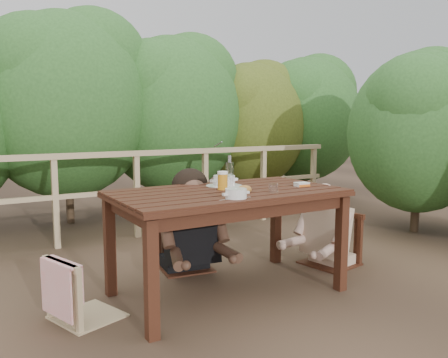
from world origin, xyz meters
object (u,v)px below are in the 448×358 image
chair_far (185,221)px  tumbler (273,189)px  table (227,243)px  beer_glass (223,181)px  soup_near (236,195)px  diner_right (334,197)px  woman (184,191)px  bottle (230,172)px  butter_tub (302,185)px  bread_roll (244,190)px  soup_far (224,181)px  chair_left (85,258)px  chair_right (331,217)px

chair_far → tumbler: 1.08m
table → beer_glass: 0.48m
table → soup_near: bearing=-112.4°
table → diner_right: (1.23, 0.11, 0.24)m
woman → bottle: size_ratio=5.24×
table → butter_tub: butter_tub is taller
diner_right → bread_roll: diner_right is taller
table → butter_tub: size_ratio=15.45×
bottle → tumbler: (0.14, -0.39, -0.10)m
chair_far → soup_far: soup_far is taller
diner_right → butter_tub: 0.68m
table → soup_near: 0.58m
woman → beer_glass: size_ratio=9.06×
table → diner_right: bearing=4.9°
chair_left → soup_far: soup_far is taller
bread_roll → tumbler: bearing=-35.0°
beer_glass → tumbler: bearing=-52.8°
bread_roll → table: bearing=108.8°
beer_glass → bottle: (0.10, 0.07, 0.06)m
bread_roll → beer_glass: beer_glass is taller
butter_tub → chair_far: bearing=132.8°
chair_left → chair_far: (1.04, 0.58, 0.03)m
diner_right → tumbler: 1.09m
table → soup_far: (0.11, 0.23, 0.45)m
chair_left → chair_right: (2.27, -0.00, 0.04)m
woman → diner_right: woman is taller
chair_far → bread_roll: chair_far is taller
chair_far → woman: size_ratio=0.63×
beer_glass → butter_tub: (0.64, -0.18, -0.05)m
soup_far → bottle: (-0.02, -0.12, 0.09)m
tumbler → chair_left: bearing=163.3°
soup_near → butter_tub: bearing=15.2°
chair_far → soup_near: 1.12m
soup_far → chair_left: bearing=-174.2°
diner_right → beer_glass: diner_right is taller
soup_near → chair_far: bearing=83.7°
soup_near → bread_roll: 0.28m
chair_left → chair_right: 2.27m
chair_right → butter_tub: bearing=-76.0°
chair_far → butter_tub: size_ratio=8.00×
diner_right → bottle: 1.18m
bread_roll → chair_left: bearing=166.7°
woman → tumbler: bearing=112.3°
diner_right → table: bearing=85.9°
diner_right → bottle: diner_right is taller
beer_glass → bottle: size_ratio=0.58×
table → chair_left: 1.07m
bottle → table: bearing=-128.9°
chair_right → beer_glass: beer_glass is taller
bread_roll → beer_glass: size_ratio=0.75×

